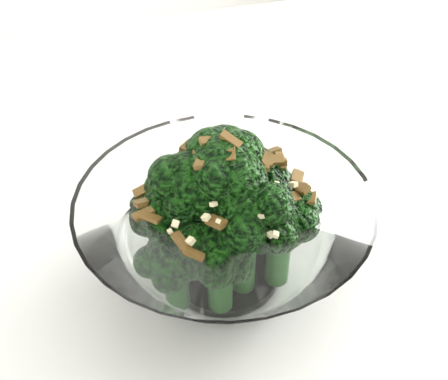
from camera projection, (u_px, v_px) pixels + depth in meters
table at (321, 196)px, 0.76m from camera, size 1.40×1.15×0.75m
broccoli_dish at (223, 228)px, 0.54m from camera, size 0.25×0.25×0.16m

